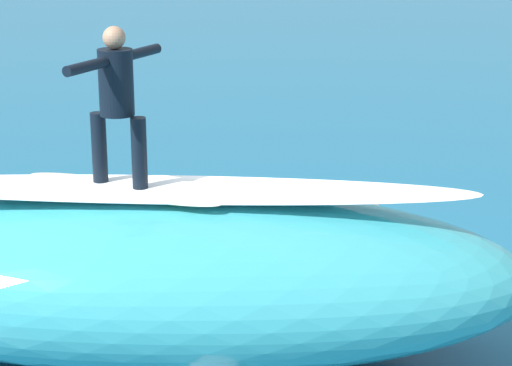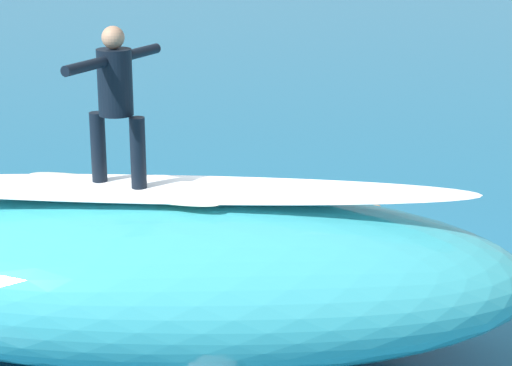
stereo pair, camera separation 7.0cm
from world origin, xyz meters
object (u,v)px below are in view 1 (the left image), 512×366
at_px(surfboard_paddling, 353,238).
at_px(surfer_paddling, 348,228).
at_px(surfboard_riding, 121,189).
at_px(surfer_riding, 117,94).

height_order(surfboard_paddling, surfer_paddling, surfer_paddling).
bearing_deg(surfboard_riding, surfer_riding, -54.10).
relative_size(surfboard_paddling, surfer_paddling, 1.36).
distance_m(surfboard_riding, surfer_riding, 0.89).
bearing_deg(surfer_paddling, surfboard_paddling, -0.00).
distance_m(surfer_riding, surfer_paddling, 4.51).
distance_m(surfboard_riding, surfboard_paddling, 4.30).
relative_size(surfboard_riding, surfer_riding, 1.45).
bearing_deg(surfboard_riding, surfboard_paddling, -102.11).
xyz_separation_m(surfboard_riding, surfboard_paddling, (-1.45, -3.70, -1.63)).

